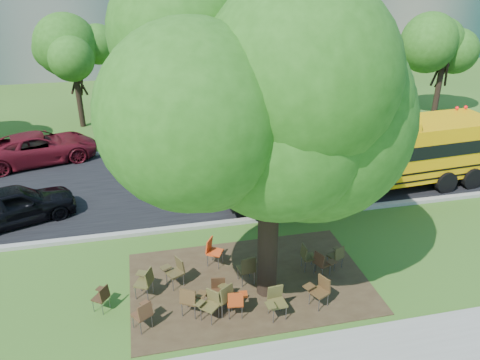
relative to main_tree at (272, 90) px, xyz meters
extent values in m
plane|color=#34551A|center=(-1.37, 1.04, -5.94)|extent=(160.00, 160.00, 0.00)
cube|color=#382819|center=(-0.37, 0.54, -5.93)|extent=(7.00, 4.50, 0.03)
cube|color=black|center=(-1.37, 8.04, -5.92)|extent=(80.00, 8.00, 0.04)
cube|color=gray|center=(-1.37, 4.04, -5.87)|extent=(80.00, 0.25, 0.14)
cube|color=gray|center=(-1.37, 12.14, -5.87)|extent=(80.00, 0.25, 0.14)
cylinder|color=black|center=(-6.37, 17.04, -4.19)|extent=(0.32, 0.32, 3.50)
sphere|color=#255B14|center=(-6.37, 17.04, -1.72)|extent=(4.80, 4.80, 4.80)
cylinder|color=black|center=(6.63, 15.04, -3.84)|extent=(0.38, 0.38, 4.20)
sphere|color=#255B14|center=(6.63, 15.04, -0.90)|extent=(5.60, 5.60, 5.60)
cylinder|color=black|center=(14.63, 14.04, -4.14)|extent=(0.34, 0.34, 3.60)
sphere|color=#255B14|center=(14.63, 14.04, -1.59)|extent=(5.00, 5.00, 5.00)
cylinder|color=black|center=(0.00, 0.00, -3.50)|extent=(0.56, 0.56, 4.88)
sphere|color=#255B14|center=(0.00, 0.00, 0.01)|extent=(7.20, 7.20, 7.20)
cube|color=#E5A007|center=(6.19, 5.58, -4.29)|extent=(10.37, 3.07, 2.28)
cube|color=black|center=(6.47, 5.60, -4.03)|extent=(9.82, 3.07, 0.56)
cube|color=#E5A007|center=(0.50, 5.16, -5.01)|extent=(1.36, 2.13, 0.88)
cube|color=black|center=(6.19, 5.58, -4.87)|extent=(10.40, 3.10, 0.07)
cube|color=black|center=(6.19, 5.58, -5.22)|extent=(10.40, 3.10, 0.07)
cylinder|color=black|center=(0.99, 4.03, -5.48)|extent=(0.95, 0.35, 0.93)
cylinder|color=black|center=(0.82, 6.35, -5.48)|extent=(0.95, 0.35, 0.93)
cylinder|color=black|center=(8.97, 4.62, -5.48)|extent=(0.95, 0.35, 0.93)
cylinder|color=black|center=(8.79, 6.94, -5.48)|extent=(0.95, 0.35, 0.93)
cylinder|color=black|center=(10.26, 4.72, -5.48)|extent=(0.95, 0.35, 0.93)
cylinder|color=black|center=(10.09, 7.04, -5.48)|extent=(0.95, 0.35, 0.93)
cube|color=#51311D|center=(-3.55, -0.74, -5.48)|extent=(0.58, 0.58, 0.05)
cube|color=#51311D|center=(-3.45, -0.90, -5.26)|extent=(0.40, 0.30, 0.41)
cube|color=#51311D|center=(-3.42, -0.49, -5.36)|extent=(0.34, 0.36, 0.03)
cylinder|color=slate|center=(-3.79, -0.69, -5.71)|extent=(0.02, 0.02, 0.46)
cylinder|color=slate|center=(-3.31, -0.79, -5.71)|extent=(0.02, 0.02, 0.46)
cube|color=#4E361C|center=(-2.24, -0.47, -5.45)|extent=(0.61, 0.60, 0.05)
cube|color=#4E361C|center=(-2.34, -0.64, -5.21)|extent=(0.43, 0.31, 0.44)
cube|color=#4E361C|center=(-1.94, -0.46, -5.32)|extent=(0.36, 0.38, 0.03)
cylinder|color=slate|center=(-2.31, -0.21, -5.70)|extent=(0.03, 0.03, 0.49)
cylinder|color=slate|center=(-2.17, -0.72, -5.70)|extent=(0.03, 0.03, 0.49)
cube|color=#4C4421|center=(-1.42, -0.58, -5.44)|extent=(0.63, 0.63, 0.06)
cube|color=#4C4421|center=(-1.30, -0.74, -5.20)|extent=(0.42, 0.34, 0.44)
cube|color=#4C4421|center=(-1.29, -0.30, -5.31)|extent=(0.38, 0.39, 0.03)
cylinder|color=slate|center=(-1.68, -0.53, -5.69)|extent=(0.03, 0.03, 0.50)
cylinder|color=slate|center=(-1.15, -0.63, -5.69)|extent=(0.03, 0.03, 0.50)
cube|color=brown|center=(-1.79, -0.80, -5.49)|extent=(0.58, 0.58, 0.05)
cube|color=brown|center=(-1.66, -0.67, -5.27)|extent=(0.35, 0.35, 0.40)
cube|color=brown|center=(-2.05, -0.73, -5.37)|extent=(0.35, 0.35, 0.03)
cylinder|color=slate|center=(-1.78, -1.04, -5.72)|extent=(0.02, 0.02, 0.45)
cylinder|color=slate|center=(-1.79, -0.56, -5.72)|extent=(0.02, 0.02, 0.45)
cube|color=#AD3912|center=(-1.10, -0.78, -5.49)|extent=(0.47, 0.45, 0.05)
cube|color=#AD3912|center=(-1.12, -0.96, -5.26)|extent=(0.41, 0.14, 0.41)
cube|color=#AD3912|center=(-0.84, -0.67, -5.36)|extent=(0.25, 0.31, 0.03)
cylinder|color=slate|center=(-1.25, -0.59, -5.71)|extent=(0.02, 0.02, 0.45)
cylinder|color=slate|center=(-0.95, -0.97, -5.71)|extent=(0.02, 0.02, 0.45)
cube|color=brown|center=(-0.01, -1.11, -5.46)|extent=(0.48, 0.46, 0.05)
cube|color=brown|center=(-0.03, -0.92, -5.23)|extent=(0.43, 0.14, 0.43)
cube|color=brown|center=(-0.26, -1.28, -5.33)|extent=(0.26, 0.32, 0.03)
cylinder|color=slate|center=(0.18, -1.27, -5.70)|extent=(0.03, 0.03, 0.48)
cylinder|color=slate|center=(-0.21, -0.94, -5.70)|extent=(0.03, 0.03, 0.48)
cube|color=#4D351B|center=(1.24, -0.92, -5.47)|extent=(0.57, 0.58, 0.05)
cube|color=#4D351B|center=(1.41, -0.83, -5.24)|extent=(0.27, 0.42, 0.42)
cube|color=#4D351B|center=(0.99, -0.75, -5.34)|extent=(0.36, 0.34, 0.03)
cylinder|color=slate|center=(1.15, -1.15, -5.71)|extent=(0.03, 0.03, 0.47)
cylinder|color=slate|center=(1.32, -0.68, -5.71)|extent=(0.03, 0.03, 0.47)
cube|color=#452818|center=(1.87, 0.40, -5.50)|extent=(0.52, 0.53, 0.05)
cube|color=#452818|center=(1.71, 0.34, -5.28)|extent=(0.24, 0.40, 0.39)
cube|color=#452818|center=(2.09, 0.24, -5.38)|extent=(0.34, 0.30, 0.03)
cylinder|color=slate|center=(1.96, 0.62, -5.72)|extent=(0.02, 0.02, 0.44)
cylinder|color=slate|center=(1.78, 0.19, -5.72)|extent=(0.02, 0.02, 0.44)
cube|color=#4E4721|center=(-3.45, 0.55, -5.45)|extent=(0.59, 0.60, 0.05)
cube|color=#4E4721|center=(-3.28, 0.46, -5.22)|extent=(0.28, 0.43, 0.43)
cube|color=#4E4721|center=(-3.47, 0.85, -5.33)|extent=(0.38, 0.35, 0.03)
cylinder|color=slate|center=(-3.70, 0.46, -5.70)|extent=(0.03, 0.03, 0.49)
cylinder|color=slate|center=(-3.21, 0.63, -5.70)|extent=(0.03, 0.03, 0.49)
cube|color=#473B1E|center=(-2.55, 0.84, -5.47)|extent=(0.57, 0.58, 0.05)
cube|color=#473B1E|center=(-2.38, 0.93, -5.24)|extent=(0.27, 0.42, 0.42)
cube|color=#473B1E|center=(-2.79, 1.01, -5.34)|extent=(0.37, 0.34, 0.03)
cylinder|color=slate|center=(-2.63, 0.60, -5.70)|extent=(0.03, 0.03, 0.47)
cylinder|color=slate|center=(-2.47, 1.08, -5.70)|extent=(0.03, 0.03, 0.47)
cube|color=#D94517|center=(-1.22, 1.64, -5.46)|extent=(0.60, 0.61, 0.05)
cube|color=#D94517|center=(-1.38, 1.74, -5.22)|extent=(0.31, 0.42, 0.43)
cube|color=#D94517|center=(-1.22, 1.34, -5.33)|extent=(0.38, 0.36, 0.03)
cylinder|color=slate|center=(-0.97, 1.70, -5.70)|extent=(0.03, 0.03, 0.48)
cylinder|color=slate|center=(-1.47, 1.58, -5.70)|extent=(0.03, 0.03, 0.48)
cube|color=#4D4021|center=(-0.48, 0.55, -5.44)|extent=(0.52, 0.50, 0.06)
cube|color=#4D4021|center=(-0.45, 0.35, -5.20)|extent=(0.45, 0.16, 0.45)
cube|color=#4D4021|center=(-0.23, 0.74, -5.31)|extent=(0.28, 0.34, 0.03)
cylinder|color=slate|center=(-0.69, 0.71, -5.69)|extent=(0.03, 0.03, 0.50)
cylinder|color=slate|center=(-0.27, 0.39, -5.69)|extent=(0.03, 0.03, 0.50)
cube|color=#413B1C|center=(1.57, 0.78, -5.49)|extent=(0.40, 0.42, 0.05)
cube|color=#413B1C|center=(1.39, 0.78, -5.27)|extent=(0.10, 0.40, 0.40)
cube|color=#413B1C|center=(1.71, 0.54, -5.37)|extent=(0.28, 0.22, 0.03)
cylinder|color=slate|center=(1.74, 0.95, -5.71)|extent=(0.02, 0.02, 0.45)
cylinder|color=slate|center=(1.40, 0.61, -5.71)|extent=(0.02, 0.02, 0.45)
cube|color=#41361C|center=(2.40, 0.69, -5.52)|extent=(0.50, 0.49, 0.05)
cube|color=#41361C|center=(2.46, 0.53, -5.32)|extent=(0.38, 0.21, 0.38)
cube|color=#41361C|center=(2.56, 0.89, -5.41)|extent=(0.28, 0.32, 0.03)
cylinder|color=slate|center=(2.20, 0.78, -5.73)|extent=(0.02, 0.02, 0.42)
cylinder|color=slate|center=(2.60, 0.60, -5.73)|extent=(0.02, 0.02, 0.42)
cube|color=#442A18|center=(-1.46, -0.29, -5.51)|extent=(0.46, 0.45, 0.05)
cube|color=#442A18|center=(-1.43, -0.12, -5.29)|extent=(0.40, 0.15, 0.39)
cube|color=#442A18|center=(-1.71, -0.39, -5.39)|extent=(0.25, 0.30, 0.03)
cylinder|color=slate|center=(-1.32, -0.48, -5.72)|extent=(0.02, 0.02, 0.43)
cylinder|color=slate|center=(-1.59, -0.10, -5.72)|extent=(0.02, 0.02, 0.43)
cube|color=#3D2615|center=(-4.62, 0.25, -5.54)|extent=(0.51, 0.52, 0.05)
cube|color=#3D2615|center=(-4.49, 0.16, -5.34)|extent=(0.28, 0.34, 0.36)
cube|color=#3D2615|center=(-4.60, 0.50, -5.43)|extent=(0.32, 0.31, 0.03)
cylinder|color=slate|center=(-4.84, 0.21, -5.74)|extent=(0.02, 0.02, 0.41)
cylinder|color=slate|center=(-4.41, 0.29, -5.74)|extent=(0.02, 0.02, 0.41)
imported|color=black|center=(-7.86, 5.89, -5.22)|extent=(4.56, 3.07, 1.44)
imported|color=#540E17|center=(-7.86, 11.84, -5.21)|extent=(5.68, 3.70, 1.45)
camera|label=1|loc=(-3.15, -10.51, 2.73)|focal=35.00mm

